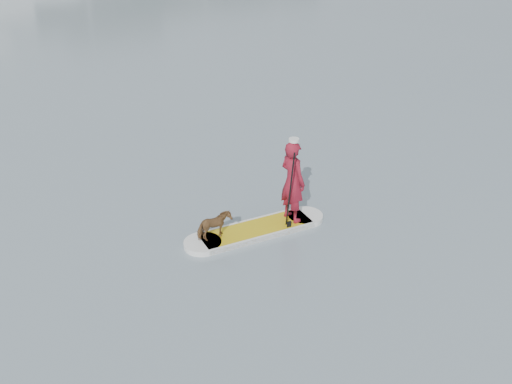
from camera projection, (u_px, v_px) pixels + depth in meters
ground at (403, 247)px, 11.93m from camera, size 140.00×140.00×0.00m
paddleboard at (256, 230)px, 12.42m from camera, size 3.25×1.28×0.12m
paddler at (293, 181)px, 12.30m from camera, size 0.45×0.68×1.86m
white_cap at (294, 140)px, 11.85m from camera, size 0.22×0.22×0.07m
dog at (214, 226)px, 11.86m from camera, size 0.75×0.39×0.61m
paddle at (290, 200)px, 12.10m from camera, size 0.10×0.30×2.00m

